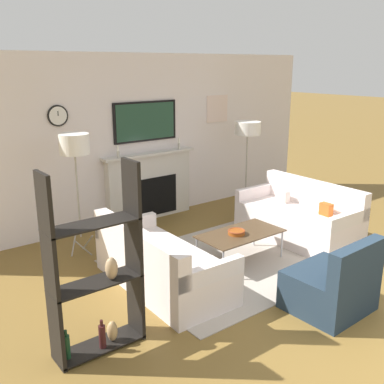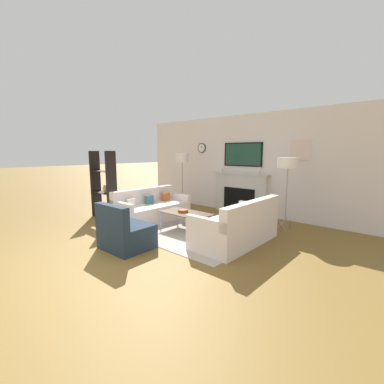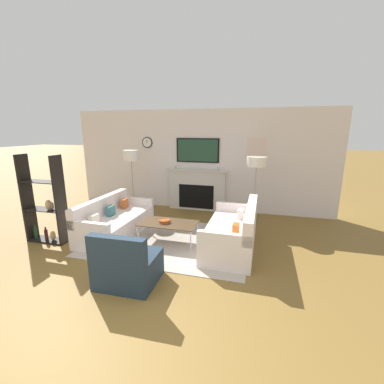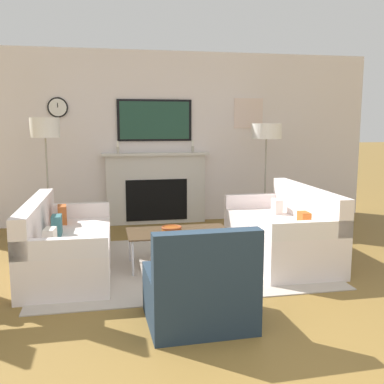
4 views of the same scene
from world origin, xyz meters
name	(u,v)px [view 4 (image 4 of 4)]	position (x,y,z in m)	size (l,w,h in m)	color
fireplace_wall	(155,147)	(0.00, 4.89, 1.22)	(7.15, 0.28, 2.70)	silver
area_rug	(179,264)	(0.00, 2.63, 0.01)	(3.10, 2.26, 0.01)	#AFA496
couch_left	(65,247)	(-1.25, 2.63, 0.28)	(0.89, 1.86, 0.78)	silver
couch_right	(282,234)	(1.24, 2.63, 0.30)	(0.88, 1.80, 0.85)	silver
armchair	(200,291)	(-0.10, 1.08, 0.28)	(0.84, 0.75, 0.83)	#213140
coffee_table	(178,233)	(-0.02, 2.57, 0.38)	(1.13, 0.60, 0.40)	#4C3823
decorative_bowl	(172,229)	(-0.09, 2.56, 0.44)	(0.23, 0.23, 0.06)	#984516
floor_lamp_left	(45,129)	(-1.57, 4.09, 1.51)	(0.39, 0.39, 1.67)	#9E998E
floor_lamp_right	(266,133)	(1.57, 4.09, 1.45)	(0.44, 0.44, 1.59)	#9E998E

